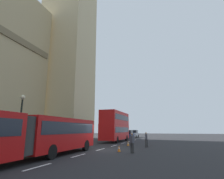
{
  "coord_description": "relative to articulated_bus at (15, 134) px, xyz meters",
  "views": [
    {
      "loc": [
        -17.34,
        -7.08,
        1.99
      ],
      "look_at": [
        13.0,
        2.78,
        9.06
      ],
      "focal_mm": 28.99,
      "sensor_mm": 36.0,
      "label": 1
    }
  ],
  "objects": [
    {
      "name": "pedestrian_near_cones",
      "position": [
        7.13,
        -5.7,
        -0.83
      ],
      "size": [
        0.46,
        0.37,
        1.69
      ],
      "color": "#333333",
      "rests_on": "ground_plane"
    },
    {
      "name": "sedan_trailing",
      "position": [
        38.17,
        0.28,
        -0.83
      ],
      "size": [
        4.4,
        1.86,
        1.85
      ],
      "color": "#B7B7BC",
      "rests_on": "ground_plane"
    },
    {
      "name": "street_lamp",
      "position": [
        4.86,
        4.51,
        1.31
      ],
      "size": [
        0.44,
        0.44,
        5.27
      ],
      "color": "black",
      "rests_on": "ground_plane"
    },
    {
      "name": "articulated_bus",
      "position": [
        0.0,
        0.0,
        0.0
      ],
      "size": [
        17.94,
        2.54,
        2.9
      ],
      "color": "#B20F0F",
      "rests_on": "ground_plane"
    },
    {
      "name": "double_decker_bus",
      "position": [
        20.96,
        0.0,
        0.96
      ],
      "size": [
        9.38,
        2.54,
        4.9
      ],
      "color": "red",
      "rests_on": "ground_plane"
    },
    {
      "name": "traffic_cone_middle",
      "position": [
        13.99,
        -3.74,
        -1.46
      ],
      "size": [
        0.36,
        0.36,
        0.58
      ],
      "color": "black",
      "rests_on": "ground_plane"
    },
    {
      "name": "lane_centre_marking",
      "position": [
        11.36,
        -1.99,
        -1.74
      ],
      "size": [
        34.4,
        0.16,
        0.01
      ],
      "color": "silver",
      "rests_on": "ground_plane"
    },
    {
      "name": "ground_plane",
      "position": [
        8.45,
        -1.99,
        -1.75
      ],
      "size": [
        160.0,
        160.0,
        0.0
      ],
      "primitive_type": "plane",
      "color": "#262628"
    },
    {
      "name": "traffic_cone_west",
      "position": [
        7.65,
        -4.37,
        -1.46
      ],
      "size": [
        0.36,
        0.36,
        0.58
      ],
      "color": "black",
      "rests_on": "ground_plane"
    },
    {
      "name": "sedan_lead",
      "position": [
        31.33,
        0.17,
        -0.83
      ],
      "size": [
        4.4,
        1.86,
        1.85
      ],
      "color": "navy",
      "rests_on": "ground_plane"
    },
    {
      "name": "pedestrian_by_kerb",
      "position": [
        12.75,
        -6.18,
        -0.83
      ],
      "size": [
        0.43,
        0.36,
        1.69
      ],
      "color": "#333333",
      "rests_on": "ground_plane"
    }
  ]
}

